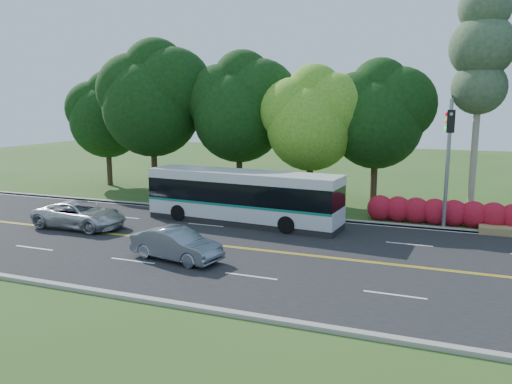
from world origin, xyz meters
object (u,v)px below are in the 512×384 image
(transit_bus, at_px, (242,198))
(sedan, at_px, (176,244))
(suv, at_px, (80,215))
(traffic_signal, at_px, (449,146))

(transit_bus, height_order, sedan, transit_bus)
(transit_bus, relative_size, suv, 2.22)
(traffic_signal, relative_size, sedan, 1.67)
(transit_bus, bearing_deg, sedan, -85.42)
(transit_bus, bearing_deg, suv, -146.77)
(transit_bus, xyz_separation_m, suv, (-7.87, -4.24, -0.75))
(traffic_signal, height_order, suv, traffic_signal)
(traffic_signal, distance_m, suv, 19.67)
(transit_bus, xyz_separation_m, sedan, (-0.05, -7.40, -0.78))
(suv, bearing_deg, traffic_signal, -75.16)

